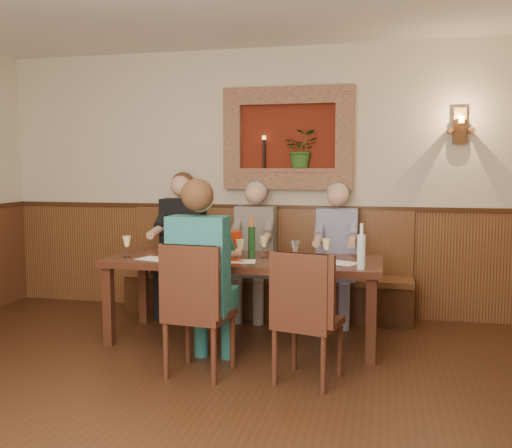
{
  "coord_description": "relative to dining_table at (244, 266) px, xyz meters",
  "views": [
    {
      "loc": [
        1.21,
        -2.97,
        1.54
      ],
      "look_at": [
        0.1,
        1.9,
        1.05
      ],
      "focal_mm": 40.0,
      "sensor_mm": 36.0,
      "label": 1
    }
  ],
  "objects": [
    {
      "name": "bench",
      "position": [
        0.0,
        0.94,
        -0.35
      ],
      "size": [
        3.0,
        0.45,
        1.11
      ],
      "color": "#381E0F",
      "rests_on": "ground"
    },
    {
      "name": "tasting_sheet_a",
      "position": [
        -0.74,
        -0.22,
        0.08
      ],
      "size": [
        0.34,
        0.28,
        0.0
      ],
      "primitive_type": "cube",
      "rotation": [
        0.0,
        0.0,
        -0.26
      ],
      "color": "white",
      "rests_on": "dining_table"
    },
    {
      "name": "person_bench_right",
      "position": [
        0.74,
        0.84,
        -0.1
      ],
      "size": [
        0.41,
        0.5,
        1.39
      ],
      "color": "navy",
      "rests_on": "ground"
    },
    {
      "name": "wall_sconce",
      "position": [
        1.9,
        1.08,
        1.27
      ],
      "size": [
        0.25,
        0.2,
        0.35
      ],
      "color": "#4C2515",
      "rests_on": "ground"
    },
    {
      "name": "spittoon_bucket",
      "position": [
        -0.11,
        -0.11,
        0.2
      ],
      "size": [
        0.27,
        0.27,
        0.25
      ],
      "primitive_type": "cylinder",
      "rotation": [
        0.0,
        0.0,
        -0.25
      ],
      "color": "#B8290B",
      "rests_on": "dining_table"
    },
    {
      "name": "wine_glass_3",
      "position": [
        -0.74,
        0.14,
        0.17
      ],
      "size": [
        0.08,
        0.08,
        0.19
      ],
      "primitive_type": null,
      "color": "white",
      "rests_on": "dining_table"
    },
    {
      "name": "wine_bottle_green_a",
      "position": [
        0.07,
        0.01,
        0.22
      ],
      "size": [
        0.08,
        0.08,
        0.37
      ],
      "rotation": [
        0.0,
        0.0,
        -0.3
      ],
      "color": "#19471E",
      "rests_on": "dining_table"
    },
    {
      "name": "dining_table",
      "position": [
        0.0,
        0.0,
        0.0
      ],
      "size": [
        2.4,
        0.9,
        0.75
      ],
      "color": "#32180F",
      "rests_on": "ground"
    },
    {
      "name": "ground_plane",
      "position": [
        0.0,
        -1.85,
        -0.68
      ],
      "size": [
        6.0,
        6.0,
        0.0
      ],
      "primitive_type": "plane",
      "color": "#351D0E",
      "rests_on": "ground"
    },
    {
      "name": "wainscoting",
      "position": [
        0.0,
        -1.85,
        -0.09
      ],
      "size": [
        6.02,
        6.02,
        1.15
      ],
      "color": "#4C2515",
      "rests_on": "ground"
    },
    {
      "name": "water_bottle",
      "position": [
        1.03,
        -0.33,
        0.22
      ],
      "size": [
        0.08,
        0.08,
        0.36
      ],
      "rotation": [
        0.0,
        0.0,
        0.28
      ],
      "color": "silver",
      "rests_on": "dining_table"
    },
    {
      "name": "tasting_sheet_d",
      "position": [
        -0.31,
        -0.28,
        0.08
      ],
      "size": [
        0.3,
        0.27,
        0.0
      ],
      "primitive_type": "cube",
      "rotation": [
        0.0,
        0.0,
        0.43
      ],
      "color": "white",
      "rests_on": "dining_table"
    },
    {
      "name": "wine_glass_7",
      "position": [
        0.48,
        -0.15,
        0.17
      ],
      "size": [
        0.08,
        0.08,
        0.19
      ],
      "primitive_type": null,
      "color": "white",
      "rests_on": "dining_table"
    },
    {
      "name": "wine_glass_0",
      "position": [
        0.17,
        0.07,
        0.17
      ],
      "size": [
        0.08,
        0.08,
        0.19
      ],
      "primitive_type": null,
      "color": "#FDED97",
      "rests_on": "dining_table"
    },
    {
      "name": "tasting_sheet_b",
      "position": [
        -0.0,
        -0.19,
        0.08
      ],
      "size": [
        0.33,
        0.26,
        0.0
      ],
      "primitive_type": "cube",
      "rotation": [
        0.0,
        0.0,
        0.2
      ],
      "color": "white",
      "rests_on": "dining_table"
    },
    {
      "name": "wall_niche",
      "position": [
        0.24,
        1.09,
        1.13
      ],
      "size": [
        1.36,
        0.3,
        1.06
      ],
      "color": "#5F1B0D",
      "rests_on": "ground"
    },
    {
      "name": "wine_glass_4",
      "position": [
        0.02,
        -0.2,
        0.17
      ],
      "size": [
        0.08,
        0.08,
        0.19
      ],
      "primitive_type": null,
      "color": "#FDED97",
      "rests_on": "dining_table"
    },
    {
      "name": "chair_near_left",
      "position": [
        -0.13,
        -0.87,
        -0.38
      ],
      "size": [
        0.48,
        0.48,
        1.0
      ],
      "rotation": [
        0.0,
        0.0,
        -0.1
      ],
      "color": "#32180F",
      "rests_on": "ground"
    },
    {
      "name": "wine_glass_2",
      "position": [
        -1.03,
        -0.18,
        0.17
      ],
      "size": [
        0.08,
        0.08,
        0.19
      ],
      "primitive_type": null,
      "color": "#FDED97",
      "rests_on": "dining_table"
    },
    {
      "name": "wine_bottle_green_b",
      "position": [
        -0.47,
        0.19,
        0.22
      ],
      "size": [
        0.08,
        0.08,
        0.36
      ],
      "rotation": [
        0.0,
        0.0,
        -0.38
      ],
      "color": "#19471E",
      "rests_on": "dining_table"
    },
    {
      "name": "room_shell",
      "position": [
        0.0,
        -1.85,
        1.21
      ],
      "size": [
        6.04,
        6.04,
        2.82
      ],
      "color": "beige",
      "rests_on": "ground"
    },
    {
      "name": "chair_near_right",
      "position": [
        0.68,
        -0.84,
        -0.4
      ],
      "size": [
        0.51,
        0.51,
        0.96
      ],
      "rotation": [
        0.0,
        0.0,
        -0.23
      ],
      "color": "#32180F",
      "rests_on": "ground"
    },
    {
      "name": "wine_glass_1",
      "position": [
        0.73,
        0.01,
        0.17
      ],
      "size": [
        0.08,
        0.08,
        0.19
      ],
      "primitive_type": null,
      "color": "#FDED97",
      "rests_on": "dining_table"
    },
    {
      "name": "tasting_sheet_c",
      "position": [
        0.85,
        -0.07,
        0.08
      ],
      "size": [
        0.36,
        0.31,
        0.0
      ],
      "primitive_type": "cube",
      "rotation": [
        0.0,
        0.0,
        -0.43
      ],
      "color": "white",
      "rests_on": "dining_table"
    },
    {
      "name": "wine_glass_6",
      "position": [
        -0.37,
        0.09,
        0.17
      ],
      "size": [
        0.08,
        0.08,
        0.19
      ],
      "primitive_type": null,
      "color": "white",
      "rests_on": "dining_table"
    },
    {
      "name": "person_bench_mid",
      "position": [
        -0.1,
        0.84,
        -0.09
      ],
      "size": [
        0.41,
        0.51,
        1.41
      ],
      "color": "#575250",
      "rests_on": "ground"
    },
    {
      "name": "wine_glass_5",
      "position": [
        -0.58,
        -0.18,
        0.17
      ],
      "size": [
        0.08,
        0.08,
        0.19
      ],
      "primitive_type": null,
      "color": "#FDED97",
      "rests_on": "dining_table"
    },
    {
      "name": "person_chair_front",
      "position": [
        -0.13,
        -0.78,
        -0.07
      ],
      "size": [
        0.44,
        0.54,
        1.47
      ],
      "color": "navy",
      "rests_on": "ground"
    },
    {
      "name": "person_bench_left",
      "position": [
        -0.91,
        0.84,
        -0.05
      ],
      "size": [
        0.45,
        0.55,
        1.5
      ],
      "color": "black",
      "rests_on": "ground"
    }
  ]
}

